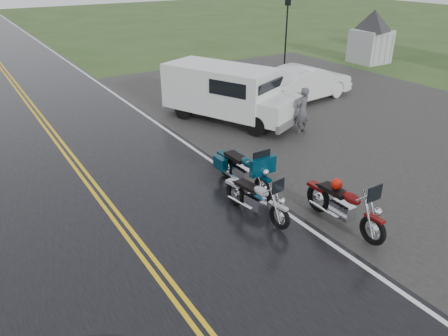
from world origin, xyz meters
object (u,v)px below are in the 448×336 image
(motorcycle_teal, at_px, (264,179))
(visitor_center, at_px, (373,23))
(van_white, at_px, (257,108))
(lamp_post_far_right, at_px, (286,33))
(sedan_white, at_px, (306,83))
(motorcycle_red, at_px, (375,219))
(person_at_van, at_px, (302,111))
(motorcycle_silver, at_px, (280,208))

(motorcycle_teal, bearing_deg, visitor_center, 31.84)
(van_white, xyz_separation_m, lamp_post_far_right, (8.29, 8.48, 0.86))
(van_white, distance_m, sedan_white, 5.31)
(visitor_center, xyz_separation_m, lamp_post_far_right, (-5.32, 1.88, -0.42))
(motorcycle_red, bearing_deg, motorcycle_teal, 107.14)
(lamp_post_far_right, bearing_deg, person_at_van, -126.27)
(motorcycle_red, relative_size, motorcycle_silver, 1.12)
(van_white, distance_m, lamp_post_far_right, 11.89)
(sedan_white, height_order, lamp_post_far_right, lamp_post_far_right)
(sedan_white, xyz_separation_m, lamp_post_far_right, (3.65, 5.92, 1.18))
(motorcycle_red, relative_size, sedan_white, 0.50)
(lamp_post_far_right, bearing_deg, motorcycle_silver, -129.84)
(motorcycle_teal, height_order, motorcycle_silver, motorcycle_teal)
(motorcycle_teal, bearing_deg, van_white, 54.60)
(motorcycle_teal, relative_size, lamp_post_far_right, 0.62)
(motorcycle_teal, height_order, person_at_van, person_at_van)
(visitor_center, distance_m, motorcycle_red, 20.62)
(motorcycle_red, xyz_separation_m, motorcycle_silver, (-1.39, 1.62, -0.08))
(motorcycle_teal, distance_m, motorcycle_silver, 1.37)
(van_white, bearing_deg, person_at_van, -44.21)
(visitor_center, relative_size, person_at_van, 9.23)
(van_white, bearing_deg, motorcycle_red, -128.49)
(motorcycle_red, bearing_deg, van_white, 74.85)
(motorcycle_red, xyz_separation_m, lamp_post_far_right, (10.13, 15.44, 1.26))
(motorcycle_teal, bearing_deg, lamp_post_far_right, 47.39)
(visitor_center, distance_m, van_white, 15.18)
(person_at_van, relative_size, sedan_white, 0.36)
(motorcycle_red, height_order, person_at_van, person_at_van)
(visitor_center, height_order, motorcycle_red, visitor_center)
(motorcycle_silver, xyz_separation_m, lamp_post_far_right, (11.52, 13.81, 1.34))
(van_white, xyz_separation_m, sedan_white, (4.64, 2.56, -0.32))
(visitor_center, xyz_separation_m, motorcycle_red, (-15.45, -13.55, -1.69))
(motorcycle_teal, bearing_deg, motorcycle_silver, -111.62)
(motorcycle_red, relative_size, motorcycle_teal, 0.99)
(visitor_center, relative_size, motorcycle_red, 6.61)
(visitor_center, relative_size, sedan_white, 3.32)
(motorcycle_silver, relative_size, lamp_post_far_right, 0.54)
(motorcycle_red, distance_m, sedan_white, 11.52)
(motorcycle_teal, xyz_separation_m, van_white, (2.75, 4.06, 0.39))
(motorcycle_teal, xyz_separation_m, lamp_post_far_right, (11.05, 12.53, 1.26))
(motorcycle_silver, bearing_deg, van_white, 50.14)
(motorcycle_silver, xyz_separation_m, sedan_white, (7.87, 7.90, 0.16))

